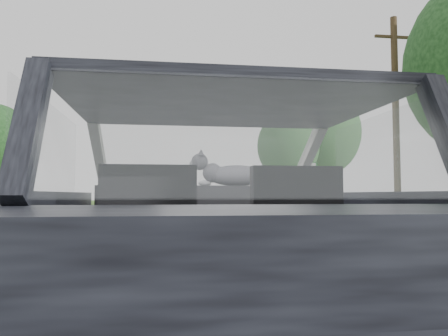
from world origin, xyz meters
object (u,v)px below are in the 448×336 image
object	(u,v)px
other_car	(169,199)
highway_sign	(310,189)
cat	(236,174)
utility_pole	(396,117)
subject_car	(215,228)

from	to	relation	value
other_car	highway_sign	distance (m)	10.24
cat	utility_pole	world-z (taller)	utility_pole
cat	utility_pole	distance (m)	14.98
subject_car	utility_pole	distance (m)	15.72
other_car	cat	bearing A→B (deg)	-85.20
highway_sign	subject_car	bearing A→B (deg)	-130.53
highway_sign	utility_pole	world-z (taller)	utility_pole
highway_sign	cat	bearing A→B (deg)	-130.55
subject_car	cat	distance (m)	0.79
other_car	subject_car	bearing A→B (deg)	-85.79
highway_sign	utility_pole	size ratio (longest dim) A/B	0.30
subject_car	utility_pole	bearing A→B (deg)	56.25
cat	other_car	xyz separation A→B (m)	(-0.15, 23.68, -0.42)
cat	subject_car	bearing A→B (deg)	-101.44
subject_car	utility_pole	xyz separation A→B (m)	(8.55, 12.79, 3.19)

